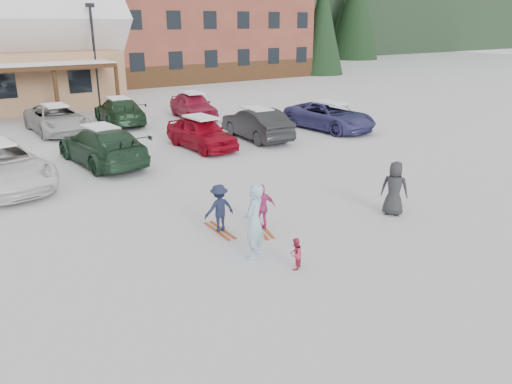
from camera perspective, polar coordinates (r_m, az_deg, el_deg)
ground at (r=12.91m, az=1.42°, el=-5.64°), size 160.00×160.00×0.00m
lamp_post at (r=34.10m, az=-18.00°, el=15.09°), size 0.50×0.25×6.44m
conifer_1 at (r=55.55m, az=7.61°, el=19.66°), size 4.84×4.84×11.22m
conifer_3 at (r=55.03m, az=-21.97°, el=17.34°), size 3.96×3.96×9.18m
conifer_4 at (r=68.96m, az=2.03°, el=19.86°), size 5.06×5.06×11.73m
adult_skier at (r=11.70m, az=-0.22°, el=-3.40°), size 0.80×0.73×1.84m
toddler_red at (r=11.40m, az=4.52°, el=-7.07°), size 0.46×0.44×0.75m
child_navy at (r=13.30m, az=-4.22°, el=-1.86°), size 0.87×0.52×1.32m
skis_child_navy at (r=13.54m, az=-4.15°, el=-4.41°), size 0.26×1.41×0.03m
child_magenta at (r=13.35m, az=0.68°, el=-1.77°), size 0.81×0.51×1.29m
skis_child_magenta at (r=13.59m, az=0.67°, el=-4.26°), size 0.58×1.40×0.03m
bystander_dark at (r=14.93m, az=15.54°, el=0.39°), size 0.86×0.93×1.59m
parked_car_3 at (r=20.59m, az=-17.18°, el=5.11°), size 2.50×5.32×1.50m
parked_car_4 at (r=22.35m, az=-6.27°, el=6.75°), size 1.84×4.19×1.41m
parked_car_5 at (r=24.01m, az=0.07°, el=7.79°), size 1.89×4.58×1.48m
parked_car_6 at (r=26.50m, az=8.39°, el=8.58°), size 2.79×5.28×1.42m
parked_car_10 at (r=27.40m, az=-21.81°, el=7.76°), size 2.43×5.08×1.40m
parked_car_11 at (r=28.69m, az=-15.34°, el=8.91°), size 2.53×5.11×1.43m
parked_car_12 at (r=29.67m, az=-7.19°, el=9.80°), size 2.33×4.57×1.49m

